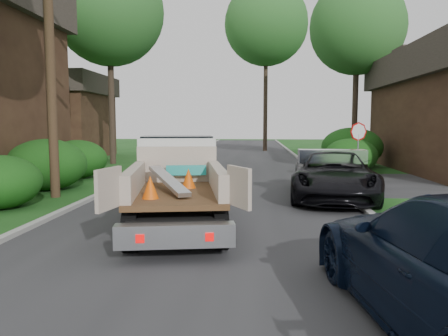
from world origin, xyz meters
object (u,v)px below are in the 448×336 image
flatbed_truck (177,175)px  black_pickup (334,175)px  tree_center_far (266,24)px  house_left_far (53,115)px  stop_sign (358,140)px  tree_left_far (109,11)px  utility_pole (50,37)px  tree_right_far (357,27)px

flatbed_truck → black_pickup: flatbed_truck is taller
tree_center_far → house_left_far: bearing=-152.7°
stop_sign → tree_left_far: size_ratio=0.20×
utility_pole → tree_left_far: tree_left_far is taller
black_pickup → stop_sign: bearing=73.9°
stop_sign → flatbed_truck: size_ratio=0.43×
utility_pole → tree_right_far: 20.12m
house_left_far → tree_right_far: size_ratio=0.66×
tree_right_far → house_left_far: bearing=174.6°
tree_center_far → tree_right_far: bearing=-61.2°
tree_right_far → flatbed_truck: bearing=-114.8°
tree_center_far → utility_pole: bearing=-106.6°
house_left_far → tree_right_far: tree_right_far is taller
black_pickup → tree_right_far: bearing=82.6°
stop_sign → utility_pole: 11.91m
black_pickup → house_left_far: bearing=143.3°
utility_pole → tree_center_far: (7.48, 25.02, 5.81)m
tree_right_far → tree_center_far: (-5.50, 10.00, 2.50)m
stop_sign → black_pickup: 4.13m
tree_left_far → flatbed_truck: size_ratio=2.10×
tree_center_far → black_pickup: tree_center_far is taller
tree_left_far → tree_right_far: 15.31m
tree_left_far → black_pickup: size_ratio=2.21×
house_left_far → tree_right_far: bearing=-5.4°
house_left_far → black_pickup: size_ratio=1.37×
stop_sign → black_pickup: bearing=-113.6°
stop_sign → tree_right_far: size_ratio=0.22×
tree_left_far → tree_center_far: size_ratio=0.84×
house_left_far → tree_left_far: 9.81m
house_left_far → tree_right_far: 21.78m
tree_left_far → utility_pole: bearing=-80.5°
house_left_far → tree_right_far: (21.00, -2.00, 5.43)m
tree_right_far → tree_center_far: size_ratio=0.79×
tree_left_far → flatbed_truck: 18.30m
stop_sign → utility_pole: (-10.68, -4.02, 3.40)m
stop_sign → black_pickup: size_ratio=0.45×
tree_center_far → black_pickup: 26.75m
tree_center_far → flatbed_truck: size_ratio=2.51×
tree_left_far → tree_center_far: 16.22m
house_left_far → tree_left_far: tree_left_far is taller
tree_right_far → black_pickup: tree_right_far is taller
utility_pole → house_left_far: utility_pole is taller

